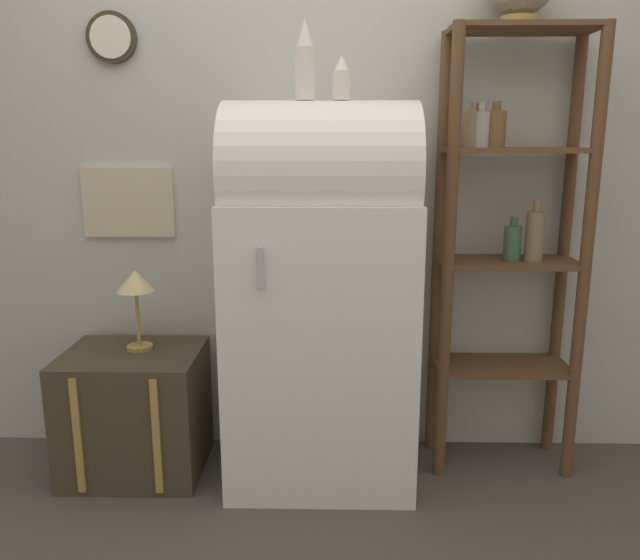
% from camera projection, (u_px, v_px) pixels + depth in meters
% --- Properties ---
extents(ground_plane, '(12.00, 12.00, 0.00)m').
position_uv_depth(ground_plane, '(319.00, 506.00, 2.48)').
color(ground_plane, '#4C4742').
extents(wall_back, '(7.00, 0.09, 2.70)m').
position_uv_depth(wall_back, '(321.00, 156.00, 2.74)').
color(wall_back, '#B7B7AD').
rests_on(wall_back, ground_plane).
extents(refrigerator, '(0.76, 0.60, 1.57)m').
position_uv_depth(refrigerator, '(321.00, 294.00, 2.56)').
color(refrigerator, white).
rests_on(refrigerator, ground_plane).
extents(suitcase_trunk, '(0.58, 0.48, 0.54)m').
position_uv_depth(suitcase_trunk, '(135.00, 411.00, 2.70)').
color(suitcase_trunk, '#423828').
rests_on(suitcase_trunk, ground_plane).
extents(shelf_unit, '(0.60, 0.30, 1.86)m').
position_uv_depth(shelf_unit, '(508.00, 230.00, 2.60)').
color(shelf_unit, brown).
rests_on(shelf_unit, ground_plane).
extents(vase_left, '(0.07, 0.07, 0.30)m').
position_uv_depth(vase_left, '(305.00, 62.00, 2.36)').
color(vase_left, silver).
rests_on(vase_left, refrigerator).
extents(vase_center, '(0.07, 0.07, 0.17)m').
position_uv_depth(vase_center, '(341.00, 79.00, 2.37)').
color(vase_center, silver).
rests_on(vase_center, refrigerator).
extents(desk_lamp, '(0.16, 0.16, 0.35)m').
position_uv_depth(desk_lamp, '(136.00, 287.00, 2.63)').
color(desk_lamp, '#AD8942').
rests_on(desk_lamp, suitcase_trunk).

